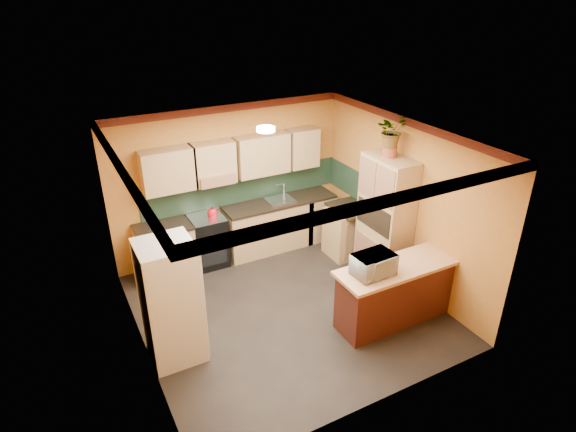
{
  "coord_description": "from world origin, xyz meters",
  "views": [
    {
      "loc": [
        -2.78,
        -5.28,
        4.52
      ],
      "look_at": [
        0.27,
        0.45,
        1.32
      ],
      "focal_mm": 30.0,
      "sensor_mm": 36.0,
      "label": 1
    }
  ],
  "objects_px": {
    "base_cabinets_back": "(241,233)",
    "microwave": "(373,264)",
    "fridge": "(171,302)",
    "pantry": "(385,220)",
    "stove": "(208,241)",
    "breakfast_bar": "(397,294)"
  },
  "relations": [
    {
      "from": "fridge",
      "to": "pantry",
      "type": "distance_m",
      "value": 3.62
    },
    {
      "from": "breakfast_bar",
      "to": "base_cabinets_back",
      "type": "bearing_deg",
      "value": 114.55
    },
    {
      "from": "base_cabinets_back",
      "to": "stove",
      "type": "xyz_separation_m",
      "value": [
        -0.62,
        -0.0,
        0.02
      ]
    },
    {
      "from": "base_cabinets_back",
      "to": "microwave",
      "type": "height_order",
      "value": "microwave"
    },
    {
      "from": "stove",
      "to": "pantry",
      "type": "distance_m",
      "value": 3.03
    },
    {
      "from": "pantry",
      "to": "microwave",
      "type": "relative_size",
      "value": 3.8
    },
    {
      "from": "breakfast_bar",
      "to": "microwave",
      "type": "height_order",
      "value": "microwave"
    },
    {
      "from": "stove",
      "to": "fridge",
      "type": "distance_m",
      "value": 2.34
    },
    {
      "from": "stove",
      "to": "breakfast_bar",
      "type": "height_order",
      "value": "stove"
    },
    {
      "from": "microwave",
      "to": "fridge",
      "type": "bearing_deg",
      "value": 160.55
    },
    {
      "from": "base_cabinets_back",
      "to": "microwave",
      "type": "bearing_deg",
      "value": -74.26
    },
    {
      "from": "stove",
      "to": "breakfast_bar",
      "type": "bearing_deg",
      "value": -55.66
    },
    {
      "from": "pantry",
      "to": "fridge",
      "type": "bearing_deg",
      "value": -175.61
    },
    {
      "from": "base_cabinets_back",
      "to": "fridge",
      "type": "distance_m",
      "value": 2.71
    },
    {
      "from": "stove",
      "to": "fridge",
      "type": "height_order",
      "value": "fridge"
    },
    {
      "from": "fridge",
      "to": "base_cabinets_back",
      "type": "bearing_deg",
      "value": 47.94
    },
    {
      "from": "breakfast_bar",
      "to": "microwave",
      "type": "distance_m",
      "value": 0.8
    },
    {
      "from": "stove",
      "to": "microwave",
      "type": "xyz_separation_m",
      "value": [
        1.4,
        -2.76,
        0.63
      ]
    },
    {
      "from": "stove",
      "to": "base_cabinets_back",
      "type": "bearing_deg",
      "value": 0.0
    },
    {
      "from": "fridge",
      "to": "microwave",
      "type": "bearing_deg",
      "value": -16.76
    },
    {
      "from": "stove",
      "to": "microwave",
      "type": "height_order",
      "value": "microwave"
    },
    {
      "from": "pantry",
      "to": "microwave",
      "type": "xyz_separation_m",
      "value": [
        -1.03,
        -1.05,
        0.03
      ]
    }
  ]
}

